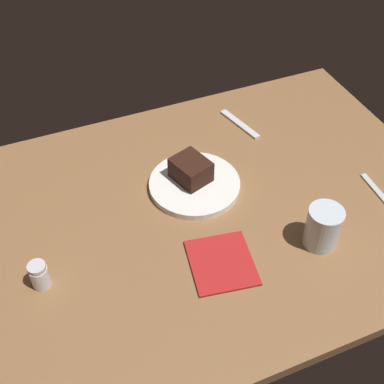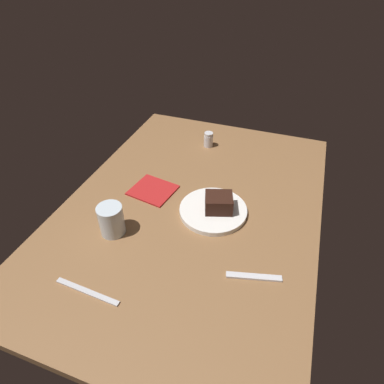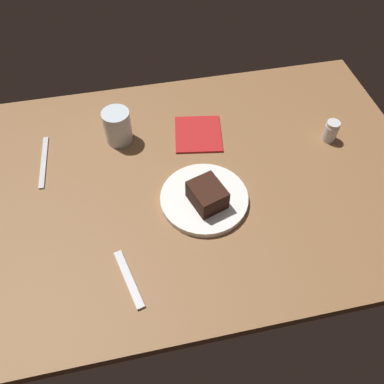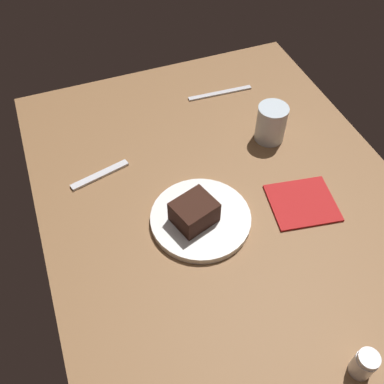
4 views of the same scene
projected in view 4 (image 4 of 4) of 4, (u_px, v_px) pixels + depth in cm
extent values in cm
cube|color=brown|center=(234.00, 219.00, 100.91)|extent=(120.00, 84.00, 3.00)
cylinder|color=white|center=(201.00, 219.00, 97.98)|extent=(22.35, 22.35, 1.68)
cube|color=black|center=(194.00, 212.00, 94.66)|extent=(9.78, 10.63, 5.54)
cylinder|color=silver|center=(363.00, 365.00, 75.89)|extent=(3.92, 3.92, 5.17)
cylinder|color=silver|center=(369.00, 359.00, 73.44)|extent=(3.72, 3.72, 1.20)
cylinder|color=silver|center=(271.00, 123.00, 112.11)|extent=(7.69, 7.69, 9.90)
cube|color=silver|center=(100.00, 175.00, 107.01)|extent=(5.40, 14.99, 0.70)
cube|color=silver|center=(220.00, 93.00, 127.47)|extent=(2.41, 19.05, 0.50)
cube|color=#B21E1E|center=(302.00, 203.00, 101.56)|extent=(15.61, 16.77, 0.60)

